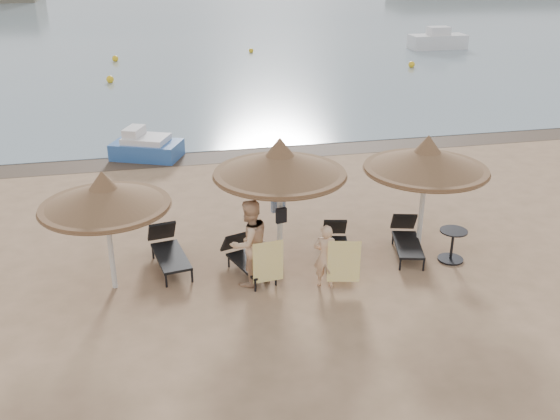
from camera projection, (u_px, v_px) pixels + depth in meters
The scene contains 21 objects.
ground at pixel (279, 285), 14.13m from camera, with size 160.00×160.00×0.00m, color #A7805F.
wet_sand_strip at pixel (225, 156), 22.55m from camera, with size 200.00×1.60×0.01m, color #4B3A2B.
palapa_left at pixel (104, 196), 13.15m from camera, with size 2.80×2.80×2.78m.
palapa_center at pixel (280, 164), 14.28m from camera, with size 3.13×3.13×3.10m.
palapa_right at pixel (427, 160), 14.83m from camera, with size 3.02×3.02×2.99m.
lounger_far_left at pixel (168, 249), 14.90m from camera, with size 0.98×2.06×0.88m.
lounger_near_left at pixel (246, 257), 14.60m from camera, with size 1.11×1.84×0.78m.
lounger_near_right at pixel (336, 243), 15.31m from camera, with size 0.95×1.82×0.78m.
lounger_far_right at pixel (407, 238), 15.51m from camera, with size 1.05×1.93×0.82m.
side_table at pixel (452, 246), 15.08m from camera, with size 0.66×0.66×0.80m.
person_left at pixel (249, 236), 13.75m from camera, with size 1.08×0.70×2.35m, color #E0B28B.
person_right at pixel (326, 251), 13.76m from camera, with size 0.80×0.52×1.74m, color #E0B28B.
towel_left at pixel (268, 262), 13.70m from camera, with size 0.70×0.10×0.99m.
towel_right at pixel (344, 262), 13.67m from camera, with size 0.71×0.18×1.01m.
bag_patterned at pixel (278, 204), 14.87m from camera, with size 0.35×0.14×0.43m.
bag_dark at pixel (281, 215), 14.63m from camera, with size 0.27×0.15×0.37m.
pedal_boat at pixel (146, 147), 22.21m from camera, with size 2.71×2.21×1.10m.
buoy_left at pixel (110, 79), 33.90m from camera, with size 0.40×0.40×0.40m, color yellow.
buoy_mid at pixel (251, 51), 42.90m from camera, with size 0.32×0.32×0.32m, color yellow.
buoy_right at pixel (412, 65), 37.94m from camera, with size 0.39×0.39×0.39m, color yellow.
buoy_extra at pixel (115, 59), 39.84m from camera, with size 0.40×0.40×0.40m, color yellow.
Camera 1 is at (-2.59, -12.00, 7.20)m, focal length 40.00 mm.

